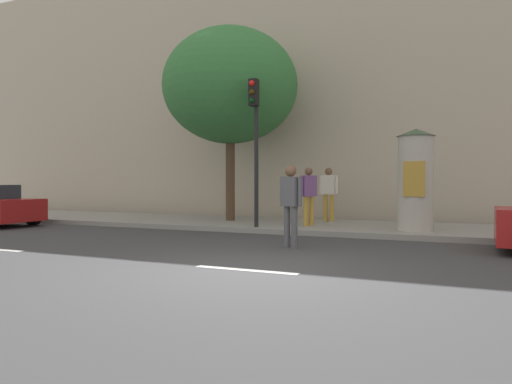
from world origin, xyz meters
TOP-DOWN VIEW (x-y plane):
  - ground_plane at (0.00, 0.00)m, footprint 80.00×80.00m
  - sidewalk_curb at (0.00, 7.00)m, footprint 36.00×4.00m
  - lane_markings at (0.00, 0.00)m, footprint 25.80×0.16m
  - building_backdrop at (0.00, 12.00)m, footprint 36.00×5.00m
  - traffic_light at (-2.13, 5.24)m, footprint 0.24×0.45m
  - poster_column at (2.13, 6.02)m, footprint 0.99×0.99m
  - street_tree at (-3.84, 7.11)m, footprint 4.48×4.48m
  - pedestrian_in_light_jacket at (-0.18, 2.73)m, footprint 0.56×0.37m
  - pedestrian_in_dark_shirt at (-0.72, 8.02)m, footprint 0.62×0.28m
  - pedestrian_with_backpack at (-0.86, 6.27)m, footprint 0.44×0.53m

SIDE VIEW (x-z plane):
  - ground_plane at x=0.00m, z-range 0.00..0.00m
  - lane_markings at x=0.00m, z-range 0.00..0.01m
  - sidewalk_curb at x=0.00m, z-range 0.00..0.15m
  - pedestrian_in_light_jacket at x=-0.18m, z-range 0.16..1.96m
  - pedestrian_with_backpack at x=-0.86m, z-range 0.30..2.01m
  - pedestrian_in_dark_shirt at x=-0.72m, z-range 0.31..2.06m
  - poster_column at x=2.13m, z-range 0.17..2.85m
  - traffic_light at x=-2.13m, z-range 0.88..5.05m
  - street_tree at x=-3.84m, z-range 1.42..7.80m
  - building_backdrop at x=0.00m, z-range 0.00..10.30m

